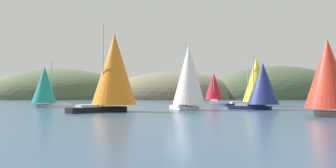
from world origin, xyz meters
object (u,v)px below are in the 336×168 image
at_px(sailboat_navy_sail, 262,85).
at_px(sailboat_crimson_sail, 214,87).
at_px(sailboat_scarlet_sail, 329,75).
at_px(channel_buoy, 178,105).
at_px(sailboat_orange_sail, 114,70).
at_px(sailboat_yellow_sail, 256,81).
at_px(sailboat_white_mainsail, 188,76).
at_px(sailboat_teal_sail, 45,86).

bearing_deg(sailboat_navy_sail, sailboat_crimson_sail, 93.89).
xyz_separation_m(sailboat_scarlet_sail, channel_buoy, (-15.19, 28.14, -4.17)).
relative_size(sailboat_scarlet_sail, sailboat_orange_sail, 0.75).
bearing_deg(sailboat_orange_sail, sailboat_yellow_sail, 37.82).
distance_m(sailboat_orange_sail, channel_buoy, 21.08).
height_order(sailboat_scarlet_sail, sailboat_white_mainsail, sailboat_white_mainsail).
relative_size(sailboat_orange_sail, sailboat_crimson_sail, 1.37).
bearing_deg(channel_buoy, sailboat_teal_sail, -176.20).
height_order(sailboat_scarlet_sail, channel_buoy, sailboat_scarlet_sail).
xyz_separation_m(sailboat_navy_sail, sailboat_teal_sail, (-38.41, 11.12, 0.07)).
height_order(sailboat_navy_sail, channel_buoy, sailboat_navy_sail).
bearing_deg(sailboat_scarlet_sail, sailboat_white_mainsail, 134.39).
bearing_deg(sailboat_white_mainsail, sailboat_navy_sail, 3.81).
distance_m(sailboat_yellow_sail, sailboat_white_mainsail, 23.02).
xyz_separation_m(sailboat_crimson_sail, channel_buoy, (-10.59, -19.70, -4.03)).
height_order(sailboat_navy_sail, sailboat_scarlet_sail, sailboat_scarlet_sail).
bearing_deg(channel_buoy, sailboat_white_mainsail, -85.96).
relative_size(sailboat_scarlet_sail, sailboat_teal_sail, 1.04).
relative_size(sailboat_teal_sail, sailboat_white_mainsail, 0.81).
bearing_deg(sailboat_teal_sail, sailboat_scarlet_sail, -32.95).
xyz_separation_m(sailboat_orange_sail, sailboat_crimson_sail, (20.64, 37.38, -1.49)).
height_order(sailboat_navy_sail, sailboat_teal_sail, sailboat_teal_sail).
bearing_deg(sailboat_white_mainsail, sailboat_orange_sail, -159.70).
distance_m(sailboat_teal_sail, channel_buoy, 25.94).
relative_size(sailboat_navy_sail, sailboat_orange_sail, 0.71).
bearing_deg(sailboat_orange_sail, sailboat_teal_sail, 134.24).
bearing_deg(sailboat_yellow_sail, sailboat_crimson_sail, 110.44).
relative_size(sailboat_scarlet_sail, sailboat_white_mainsail, 0.84).
height_order(sailboat_crimson_sail, sailboat_white_mainsail, sailboat_white_mainsail).
bearing_deg(sailboat_crimson_sail, sailboat_teal_sail, -149.42).
height_order(sailboat_orange_sail, sailboat_teal_sail, sailboat_orange_sail).
distance_m(sailboat_yellow_sail, channel_buoy, 17.76).
height_order(sailboat_scarlet_sail, sailboat_crimson_sail, sailboat_scarlet_sail).
relative_size(sailboat_crimson_sail, sailboat_white_mainsail, 0.82).
height_order(sailboat_yellow_sail, channel_buoy, sailboat_yellow_sail).
bearing_deg(channel_buoy, sailboat_yellow_sail, 10.59).
distance_m(sailboat_navy_sail, sailboat_white_mainsail, 11.92).
bearing_deg(sailboat_yellow_sail, sailboat_navy_sail, -103.95).
height_order(sailboat_navy_sail, sailboat_crimson_sail, sailboat_crimson_sail).
distance_m(sailboat_navy_sail, channel_buoy, 18.47).
bearing_deg(sailboat_teal_sail, sailboat_crimson_sail, 30.58).
height_order(sailboat_yellow_sail, sailboat_crimson_sail, sailboat_yellow_sail).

